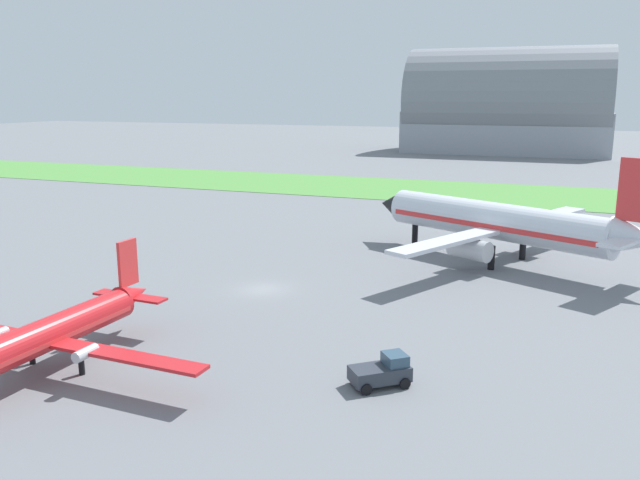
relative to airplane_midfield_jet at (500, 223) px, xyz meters
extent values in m
plane|color=slate|center=(-18.96, -17.76, -4.31)|extent=(600.00, 600.00, 0.00)
cube|color=#549342|center=(-18.96, 49.78, -4.27)|extent=(360.00, 28.00, 0.08)
cylinder|color=silver|center=(-0.60, 0.29, 0.09)|extent=(24.47, 14.55, 3.87)
cone|color=black|center=(-13.26, 6.44, 0.09)|extent=(4.82, 4.95, 3.79)
cone|color=silver|center=(12.69, -6.17, 0.57)|extent=(5.95, 5.29, 3.48)
cube|color=red|center=(-0.60, 0.29, -0.20)|extent=(23.24, 14.01, 0.54)
cube|color=silver|center=(-3.66, -7.61, -0.59)|extent=(9.60, 16.26, 0.39)
cube|color=silver|center=(3.72, 7.58, -0.59)|extent=(9.60, 16.26, 0.39)
cylinder|color=#B7BABF|center=(-2.33, -4.88, -1.97)|extent=(4.73, 3.76, 2.13)
cylinder|color=#B7BABF|center=(2.40, 4.84, -1.97)|extent=(4.73, 3.76, 2.13)
cube|color=red|center=(12.06, -5.86, 4.84)|extent=(3.05, 1.80, 5.63)
cube|color=silver|center=(10.98, -8.07, 0.48)|extent=(4.05, 5.35, 0.31)
cylinder|color=black|center=(-10.09, 4.90, -3.08)|extent=(0.70, 0.70, 2.46)
cylinder|color=black|center=(-0.34, -3.21, -3.08)|extent=(0.70, 0.70, 2.46)
cylinder|color=black|center=(2.31, 2.26, -3.08)|extent=(0.70, 0.70, 2.46)
cylinder|color=red|center=(-23.78, -39.58, -1.75)|extent=(2.77, 15.41, 2.13)
cone|color=red|center=(-23.40, -30.64, -1.49)|extent=(2.04, 3.06, 1.92)
cube|color=red|center=(-23.78, -39.58, -1.91)|extent=(2.77, 14.56, 0.30)
cube|color=red|center=(-17.91, -39.40, -2.13)|extent=(11.76, 1.98, 0.21)
cylinder|color=#B7BABF|center=(-20.04, -39.90, -2.13)|extent=(0.75, 1.73, 0.68)
cube|color=red|center=(-23.42, -31.07, 1.02)|extent=(0.34, 1.93, 3.41)
cube|color=red|center=(-21.93, -31.13, -1.54)|extent=(3.03, 1.40, 0.17)
cube|color=red|center=(-24.91, -31.00, -1.54)|extent=(3.03, 1.40, 0.17)
cylinder|color=black|center=(-21.63, -38.60, -3.56)|extent=(0.38, 0.38, 1.49)
cylinder|color=black|center=(-25.84, -38.43, -3.56)|extent=(0.38, 0.38, 1.49)
cube|color=#2D333D|center=(-3.49, -33.39, -3.51)|extent=(3.91, 3.69, 0.90)
cube|color=#334C60|center=(-2.72, -32.74, -2.71)|extent=(1.96, 1.99, 0.70)
cylinder|color=black|center=(-3.11, -31.89, -3.96)|extent=(0.70, 0.64, 0.70)
cylinder|color=black|center=(-1.95, -33.27, -3.96)|extent=(0.70, 0.64, 0.70)
cylinder|color=black|center=(-5.04, -33.51, -3.96)|extent=(0.70, 0.64, 0.70)
cylinder|color=black|center=(-3.88, -34.89, -3.96)|extent=(0.70, 0.64, 0.70)
cube|color=#9399A3|center=(-12.74, 138.56, 1.87)|extent=(59.17, 28.98, 12.35)
cylinder|color=gray|center=(-12.74, 138.56, 10.94)|extent=(57.98, 31.88, 31.88)
camera|label=1|loc=(6.33, -69.12, 13.11)|focal=36.53mm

